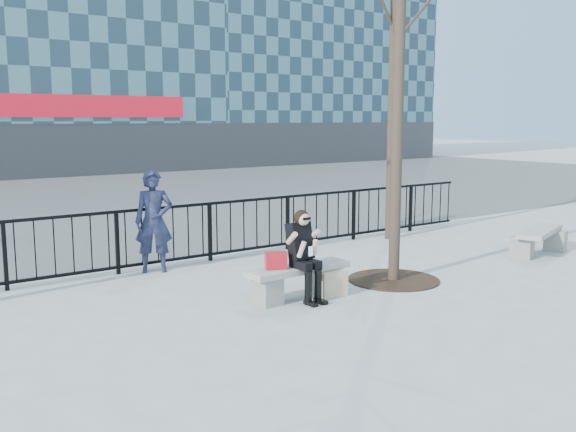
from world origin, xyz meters
TOP-DOWN VIEW (x-y plane):
  - ground at (0.00, 0.00)m, footprint 120.00×120.00m
  - street_surface at (0.00, 15.00)m, footprint 60.00×23.00m
  - railing at (0.00, 3.00)m, footprint 14.00×0.06m
  - tree_grate at (1.90, -0.10)m, footprint 1.50×1.50m
  - bench_main at (0.00, 0.00)m, footprint 1.65×0.46m
  - bench_second at (5.68, -0.33)m, footprint 1.70×0.47m
  - seated_woman at (0.00, -0.16)m, footprint 0.50×0.64m
  - handbag at (-0.39, 0.02)m, footprint 0.34×0.25m
  - shopping_bag at (0.47, -0.27)m, footprint 0.43×0.21m
  - standing_man at (-1.01, 2.80)m, footprint 0.77×0.66m

SIDE VIEW (x-z plane):
  - ground at x=0.00m, z-range 0.00..0.00m
  - street_surface at x=0.00m, z-range 0.00..0.01m
  - tree_grate at x=1.90m, z-range 0.00..0.02m
  - shopping_bag at x=0.47m, z-range 0.00..0.39m
  - bench_main at x=0.00m, z-range 0.06..0.55m
  - bench_second at x=5.68m, z-range 0.06..0.56m
  - railing at x=0.00m, z-range 0.00..1.11m
  - handbag at x=-0.39m, z-range 0.49..0.74m
  - seated_woman at x=0.00m, z-range 0.00..1.34m
  - standing_man at x=-1.01m, z-range 0.00..1.78m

